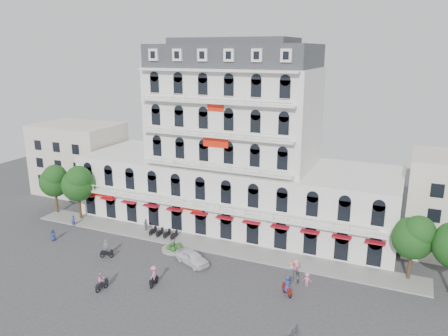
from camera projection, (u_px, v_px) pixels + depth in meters
ground at (171, 277)px, 48.20m from camera, size 120.00×120.00×0.00m
sidewalk at (207, 244)px, 56.12m from camera, size 53.00×4.00×0.16m
main_building at (234, 155)px, 61.47m from camera, size 45.00×15.00×25.80m
flank_building_west at (79, 158)px, 75.98m from camera, size 14.00×10.00×12.00m
traffic_island at (175, 248)px, 54.60m from camera, size 3.20×3.20×1.60m
parked_scooter_row at (163, 237)px, 58.44m from camera, size 4.40×1.80×1.10m
tree_west_outer at (55, 180)px, 65.73m from camera, size 4.50×4.48×7.76m
tree_west_inner at (78, 182)px, 63.25m from camera, size 4.76×4.76×8.25m
tree_east_inner at (414, 236)px, 46.26m from camera, size 4.40×4.37×7.57m
parked_car at (192, 257)px, 51.00m from camera, size 5.03×3.60×1.59m
rider_west at (106, 249)px, 52.42m from camera, size 1.61×0.92×2.34m
rider_southwest at (101, 281)px, 45.29m from camera, size 0.72×1.70×2.06m
rider_east at (287, 285)px, 44.32m from camera, size 1.32×1.29×2.24m
rider_center at (154, 275)px, 46.11m from camera, size 0.79×1.70×2.30m
pedestrian_left at (53, 235)px, 57.17m from camera, size 0.92×0.83×1.59m
pedestrian_mid at (146, 225)px, 60.07m from camera, size 1.14×0.85×1.80m
pedestrian_right at (307, 280)px, 46.18m from camera, size 1.04×0.67×1.52m
pedestrian_far at (74, 221)px, 61.89m from camera, size 0.69×0.61×1.60m
balloon_vendor at (295, 272)px, 46.68m from camera, size 1.30×1.22×2.45m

